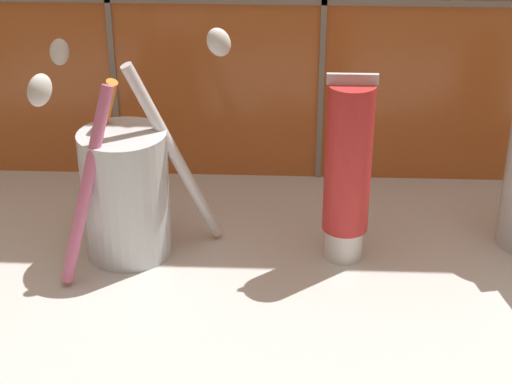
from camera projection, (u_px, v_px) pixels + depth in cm
name	position (u px, v px, depth cm)	size (l,w,h in cm)	color
sink_counter	(298.00, 303.00, 62.34)	(72.92, 38.87, 2.00)	silver
toothbrush_cup	(125.00, 188.00, 64.45)	(14.99, 12.50, 17.54)	silver
toothpaste_tube	(348.00, 170.00, 62.90)	(3.64, 3.47, 14.85)	white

